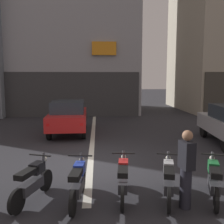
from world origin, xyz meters
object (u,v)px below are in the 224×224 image
(motorcycle_blue_row_left_mid, at_px, (78,182))
(person_by_motorcycles, at_px, (186,169))
(motorcycle_green_row_rightmost, at_px, (214,180))
(car_red_crossing_near, at_px, (68,116))
(motorcycle_red_row_centre, at_px, (123,179))
(motorcycle_silver_row_right_mid, at_px, (168,180))
(motorcycle_black_row_leftmost, at_px, (33,181))

(motorcycle_blue_row_left_mid, relative_size, person_by_motorcycles, 1.00)
(motorcycle_green_row_rightmost, relative_size, person_by_motorcycles, 0.96)
(motorcycle_green_row_rightmost, bearing_deg, car_red_crossing_near, 118.96)
(motorcycle_red_row_centre, height_order, motorcycle_green_row_rightmost, same)
(motorcycle_blue_row_left_mid, distance_m, motorcycle_green_row_rightmost, 3.03)
(person_by_motorcycles, bearing_deg, motorcycle_green_row_rightmost, 23.94)
(car_red_crossing_near, distance_m, motorcycle_green_row_rightmost, 8.39)
(motorcycle_blue_row_left_mid, distance_m, motorcycle_red_row_centre, 1.02)
(motorcycle_blue_row_left_mid, bearing_deg, car_red_crossing_near, 98.03)
(motorcycle_red_row_centre, xyz_separation_m, motorcycle_silver_row_right_mid, (1.01, -0.12, 0.00))
(motorcycle_blue_row_left_mid, height_order, motorcycle_red_row_centre, same)
(car_red_crossing_near, height_order, motorcycle_black_row_leftmost, car_red_crossing_near)
(motorcycle_silver_row_right_mid, xyz_separation_m, motorcycle_green_row_rightmost, (1.01, -0.07, 0.00))
(motorcycle_red_row_centre, bearing_deg, motorcycle_black_row_leftmost, -178.94)
(motorcycle_black_row_leftmost, distance_m, motorcycle_blue_row_left_mid, 1.01)
(car_red_crossing_near, relative_size, motorcycle_green_row_rightmost, 2.60)
(motorcycle_black_row_leftmost, bearing_deg, motorcycle_green_row_rightmost, -2.24)
(motorcycle_red_row_centre, distance_m, motorcycle_green_row_rightmost, 2.03)
(motorcycle_blue_row_left_mid, bearing_deg, person_by_motorcycles, -9.79)
(car_red_crossing_near, bearing_deg, motorcycle_blue_row_left_mid, -81.97)
(motorcycle_silver_row_right_mid, height_order, motorcycle_green_row_rightmost, same)
(motorcycle_black_row_leftmost, xyz_separation_m, person_by_motorcycles, (3.28, -0.49, 0.40))
(car_red_crossing_near, bearing_deg, motorcycle_silver_row_right_mid, -67.24)
(motorcycle_black_row_leftmost, relative_size, motorcycle_red_row_centre, 0.96)
(motorcycle_green_row_rightmost, bearing_deg, motorcycle_blue_row_left_mid, 178.95)
(motorcycle_black_row_leftmost, distance_m, motorcycle_red_row_centre, 2.02)
(motorcycle_silver_row_right_mid, relative_size, motorcycle_green_row_rightmost, 1.02)
(motorcycle_blue_row_left_mid, xyz_separation_m, motorcycle_silver_row_right_mid, (2.02, 0.01, 0.00))
(car_red_crossing_near, xyz_separation_m, motorcycle_black_row_leftmost, (0.02, -7.18, -0.43))
(motorcycle_black_row_leftmost, relative_size, person_by_motorcycles, 0.96)
(motorcycle_black_row_leftmost, height_order, motorcycle_blue_row_left_mid, same)
(motorcycle_black_row_leftmost, bearing_deg, motorcycle_silver_row_right_mid, -1.65)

